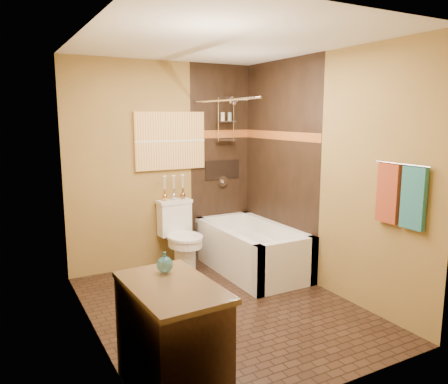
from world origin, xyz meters
TOP-DOWN VIEW (x-y plane):
  - floor at (0.00, 0.00)m, footprint 3.00×3.00m
  - wall_left at (-1.20, 0.00)m, footprint 0.02×3.00m
  - wall_right at (1.20, 0.00)m, footprint 0.02×3.00m
  - wall_back at (0.00, 1.50)m, footprint 2.40×0.02m
  - wall_front at (0.00, -1.50)m, footprint 2.40×0.02m
  - ceiling at (0.00, 0.00)m, footprint 3.00×3.00m
  - alcove_tile_back at (0.78, 1.49)m, footprint 0.85×0.01m
  - alcove_tile_right at (1.19, 0.75)m, footprint 0.01×1.50m
  - mosaic_band_back at (0.78, 1.48)m, footprint 0.85×0.01m
  - mosaic_band_right at (1.18, 0.75)m, footprint 0.01×1.50m
  - alcove_niche at (0.80, 1.48)m, footprint 0.50×0.01m
  - shower_fixtures at (0.80, 1.38)m, footprint 0.24×0.33m
  - curtain_rod at (0.40, 0.75)m, footprint 0.03×1.55m
  - towel_bar at (1.15, -1.05)m, footprint 0.02×0.55m
  - towel_teal at (1.16, -1.18)m, footprint 0.05×0.22m
  - towel_rust at (1.16, -0.92)m, footprint 0.05×0.22m
  - sunset_painting at (0.07, 1.48)m, footprint 0.90×0.04m
  - vanity_mirror at (-1.19, -1.00)m, footprint 0.01×1.00m
  - bathtub at (0.80, 0.75)m, footprint 0.80×1.50m
  - toilet at (0.07, 1.20)m, footprint 0.43×0.63m
  - vanity at (-0.92, -1.00)m, footprint 0.57×0.89m
  - teal_bottle at (-0.87, -0.77)m, footprint 0.14×0.14m
  - bud_vases at (0.07, 1.39)m, footprint 0.30×0.06m

SIDE VIEW (x-z plane):
  - floor at x=0.00m, z-range 0.00..0.00m
  - bathtub at x=0.80m, z-range -0.05..0.50m
  - vanity at x=-0.92m, z-range 0.00..0.77m
  - toilet at x=0.07m, z-range 0.00..0.84m
  - teal_bottle at x=-0.87m, z-range 0.75..0.93m
  - bud_vases at x=0.07m, z-range 0.84..1.14m
  - alcove_niche at x=0.80m, z-range 1.02..1.27m
  - towel_teal at x=1.16m, z-range 0.92..1.44m
  - towel_rust at x=1.16m, z-range 0.92..1.44m
  - wall_left at x=-1.20m, z-range 0.00..2.50m
  - wall_right at x=1.20m, z-range 0.00..2.50m
  - wall_back at x=0.00m, z-range 0.00..2.50m
  - wall_front at x=0.00m, z-range 0.00..2.50m
  - alcove_tile_back at x=0.78m, z-range 0.00..2.50m
  - alcove_tile_right at x=1.19m, z-range 0.00..2.50m
  - towel_bar at x=1.15m, z-range 1.44..1.46m
  - vanity_mirror at x=-1.19m, z-range 1.05..1.95m
  - sunset_painting at x=0.07m, z-range 1.20..1.90m
  - mosaic_band_back at x=0.78m, z-range 1.57..1.67m
  - mosaic_band_right at x=1.18m, z-range 1.57..1.67m
  - shower_fixtures at x=0.80m, z-range 1.08..2.25m
  - curtain_rod at x=0.40m, z-range 2.01..2.03m
  - ceiling at x=0.00m, z-range 2.50..2.50m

